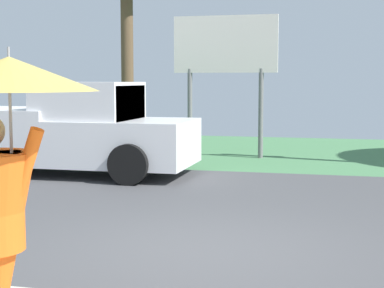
% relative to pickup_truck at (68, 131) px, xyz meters
% --- Properties ---
extents(ground_plane, '(40.00, 22.00, 0.20)m').
position_rel_pickup_truck_xyz_m(ground_plane, '(3.94, -1.98, -0.92)').
color(ground_plane, '#424244').
extents(pickup_truck, '(5.20, 2.28, 1.88)m').
position_rel_pickup_truck_xyz_m(pickup_truck, '(0.00, 0.00, 0.00)').
color(pickup_truck, silver).
rests_on(pickup_truck, ground_plane).
extents(roadside_billboard, '(2.60, 0.12, 3.50)m').
position_rel_pickup_truck_xyz_m(roadside_billboard, '(2.59, 3.48, 1.68)').
color(roadside_billboard, slate).
rests_on(roadside_billboard, ground_plane).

